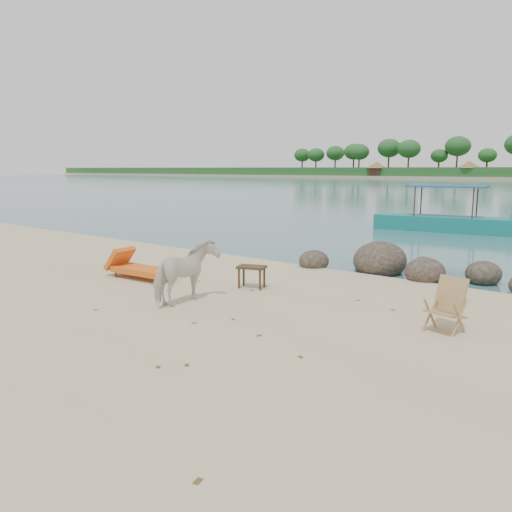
{
  "coord_description": "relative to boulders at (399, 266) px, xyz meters",
  "views": [
    {
      "loc": [
        6.49,
        -6.04,
        2.8
      ],
      "look_at": [
        0.21,
        2.0,
        1.0
      ],
      "focal_mm": 35.0,
      "sensor_mm": 36.0,
      "label": 1
    }
  ],
  "objects": [
    {
      "name": "deck_chair",
      "position": [
        2.59,
        -4.34,
        0.26
      ],
      "size": [
        0.73,
        0.77,
        0.92
      ],
      "primitive_type": null,
      "rotation": [
        0.0,
        0.0,
        -0.24
      ],
      "color": "#A67953",
      "rests_on": "ground"
    },
    {
      "name": "dead_leaves",
      "position": [
        -0.93,
        -6.36,
        -0.19
      ],
      "size": [
        8.15,
        6.76,
        0.0
      ],
      "color": "brown",
      "rests_on": "ground"
    },
    {
      "name": "lounge_chair",
      "position": [
        -4.8,
        -4.79,
        0.12
      ],
      "size": [
        2.15,
        0.89,
        0.63
      ],
      "primitive_type": null,
      "rotation": [
        0.0,
        0.0,
        0.07
      ],
      "color": "orange",
      "rests_on": "ground"
    },
    {
      "name": "boulders",
      "position": [
        0.0,
        0.0,
        0.0
      ],
      "size": [
        6.2,
        2.65,
        1.07
      ],
      "rotation": [
        0.0,
        0.0,
        -0.22
      ],
      "color": "#2E291E",
      "rests_on": "ground"
    },
    {
      "name": "cow",
      "position": [
        -2.26,
        -5.74,
        0.44
      ],
      "size": [
        0.79,
        1.56,
        1.28
      ],
      "primitive_type": "imported",
      "rotation": [
        0.0,
        0.0,
        3.21
      ],
      "color": "silver",
      "rests_on": "ground"
    },
    {
      "name": "boat_near",
      "position": [
        -2.12,
        10.51,
        1.49
      ],
      "size": [
        7.09,
        2.45,
        3.37
      ],
      "primitive_type": null,
      "rotation": [
        0.0,
        0.0,
        0.13
      ],
      "color": "#11706E",
      "rests_on": "water"
    },
    {
      "name": "side_table",
      "position": [
        -2.0,
        -3.87,
        0.06
      ],
      "size": [
        0.74,
        0.6,
        0.52
      ],
      "primitive_type": null,
      "rotation": [
        0.0,
        0.0,
        0.32
      ],
      "color": "#372616",
      "rests_on": "ground"
    }
  ]
}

